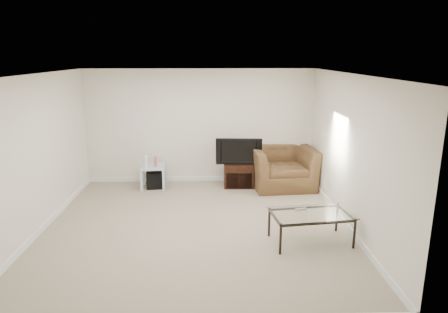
{
  "coord_description": "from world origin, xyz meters",
  "views": [
    {
      "loc": [
        0.29,
        -6.17,
        2.8
      ],
      "look_at": [
        0.5,
        1.2,
        0.9
      ],
      "focal_mm": 32.0,
      "sensor_mm": 36.0,
      "label": 1
    }
  ],
  "objects_px": {
    "tv_stand": "(239,174)",
    "side_table": "(153,177)",
    "television": "(239,150)",
    "recliner": "(283,161)",
    "subwoofer": "(155,180)",
    "coffee_table": "(310,227)"
  },
  "relations": [
    {
      "from": "television",
      "to": "subwoofer",
      "type": "xyz_separation_m",
      "value": [
        -1.81,
        0.01,
        -0.64
      ]
    },
    {
      "from": "television",
      "to": "recliner",
      "type": "xyz_separation_m",
      "value": [
        0.95,
        -0.02,
        -0.23
      ]
    },
    {
      "from": "tv_stand",
      "to": "television",
      "type": "distance_m",
      "value": 0.55
    },
    {
      "from": "television",
      "to": "side_table",
      "type": "relative_size",
      "value": 1.78
    },
    {
      "from": "side_table",
      "to": "television",
      "type": "bearing_deg",
      "value": 0.47
    },
    {
      "from": "tv_stand",
      "to": "subwoofer",
      "type": "distance_m",
      "value": 1.81
    },
    {
      "from": "side_table",
      "to": "coffee_table",
      "type": "bearing_deg",
      "value": -43.84
    },
    {
      "from": "recliner",
      "to": "coffee_table",
      "type": "height_order",
      "value": "recliner"
    },
    {
      "from": "subwoofer",
      "to": "television",
      "type": "bearing_deg",
      "value": -0.23
    },
    {
      "from": "tv_stand",
      "to": "side_table",
      "type": "distance_m",
      "value": 1.84
    },
    {
      "from": "tv_stand",
      "to": "coffee_table",
      "type": "xyz_separation_m",
      "value": [
        0.93,
        -2.69,
        -0.03
      ]
    },
    {
      "from": "tv_stand",
      "to": "recliner",
      "type": "bearing_deg",
      "value": -2.27
    },
    {
      "from": "coffee_table",
      "to": "side_table",
      "type": "bearing_deg",
      "value": 136.16
    },
    {
      "from": "television",
      "to": "recliner",
      "type": "distance_m",
      "value": 0.97
    },
    {
      "from": "tv_stand",
      "to": "television",
      "type": "relative_size",
      "value": 0.7
    },
    {
      "from": "subwoofer",
      "to": "coffee_table",
      "type": "bearing_deg",
      "value": -44.39
    },
    {
      "from": "tv_stand",
      "to": "recliner",
      "type": "distance_m",
      "value": 1.0
    },
    {
      "from": "tv_stand",
      "to": "subwoofer",
      "type": "bearing_deg",
      "value": -179.14
    },
    {
      "from": "side_table",
      "to": "coffee_table",
      "type": "height_order",
      "value": "side_table"
    },
    {
      "from": "recliner",
      "to": "television",
      "type": "bearing_deg",
      "value": 174.22
    },
    {
      "from": "tv_stand",
      "to": "television",
      "type": "xyz_separation_m",
      "value": [
        -0.0,
        -0.03,
        0.55
      ]
    },
    {
      "from": "tv_stand",
      "to": "side_table",
      "type": "relative_size",
      "value": 1.25
    }
  ]
}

